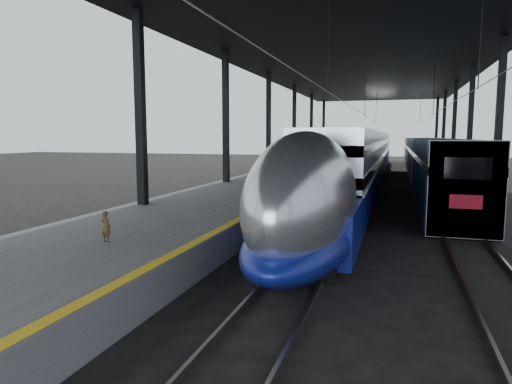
% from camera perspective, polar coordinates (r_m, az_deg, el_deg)
% --- Properties ---
extents(ground, '(160.00, 160.00, 0.00)m').
position_cam_1_polar(ground, '(13.39, -3.26, -9.91)').
color(ground, black).
rests_on(ground, ground).
extents(platform, '(6.00, 80.00, 1.00)m').
position_cam_1_polar(platform, '(33.15, 3.07, 1.13)').
color(platform, '#4C4C4F').
rests_on(platform, ground).
extents(yellow_strip, '(0.30, 80.00, 0.01)m').
position_cam_1_polar(yellow_strip, '(32.54, 7.87, 1.86)').
color(yellow_strip, gold).
rests_on(yellow_strip, platform).
extents(rails, '(6.52, 80.00, 0.16)m').
position_cam_1_polar(rails, '(32.23, 17.00, -0.09)').
color(rails, slate).
rests_on(rails, ground).
extents(canopy, '(18.00, 75.00, 9.47)m').
position_cam_1_polar(canopy, '(32.53, 12.83, 16.09)').
color(canopy, black).
rests_on(canopy, ground).
extents(tgv_train, '(2.92, 65.20, 4.19)m').
position_cam_1_polar(tgv_train, '(40.54, 13.59, 4.09)').
color(tgv_train, '#B5B7BD').
rests_on(tgv_train, ground).
extents(second_train, '(2.71, 56.05, 3.74)m').
position_cam_1_polar(second_train, '(45.66, 20.28, 4.07)').
color(second_train, navy).
rests_on(second_train, ground).
extents(child, '(0.35, 0.28, 0.86)m').
position_cam_1_polar(child, '(13.16, -18.23, -4.13)').
color(child, '#453217').
rests_on(child, platform).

